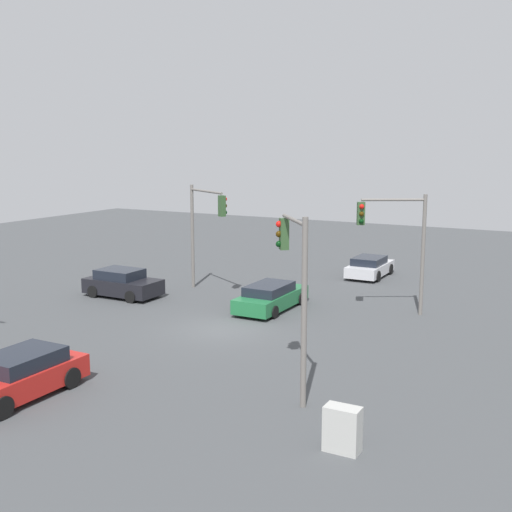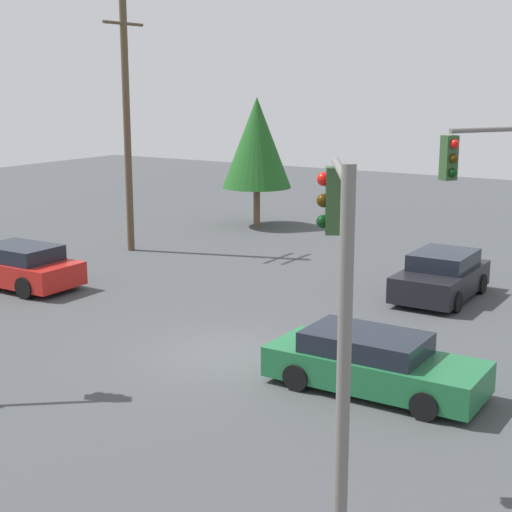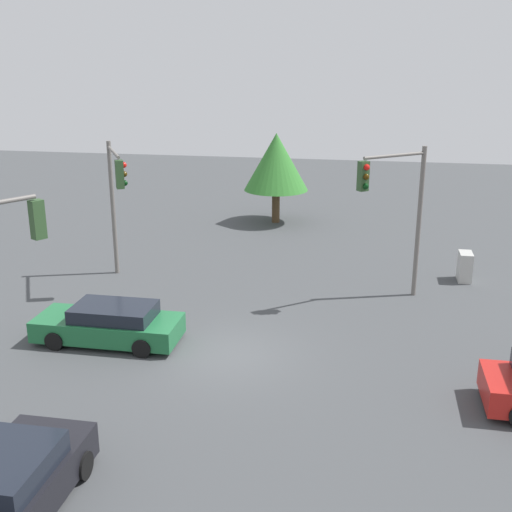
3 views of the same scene
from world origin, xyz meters
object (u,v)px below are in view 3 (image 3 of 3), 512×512
at_px(sedan_dark, 12,483).
at_px(sedan_green, 110,324).
at_px(electrical_cabinet, 465,267).
at_px(traffic_signal_main, 397,199).
at_px(traffic_signal_cross, 116,190).

relative_size(sedan_dark, sedan_green, 0.85).
distance_m(sedan_dark, electrical_cabinet, 19.71).
relative_size(traffic_signal_main, traffic_signal_cross, 1.03).
xyz_separation_m(sedan_dark, electrical_cabinet, (-16.42, 10.90, -0.09)).
relative_size(sedan_green, traffic_signal_cross, 0.83).
bearing_deg(sedan_green, sedan_dark, -171.02).
bearing_deg(sedan_green, traffic_signal_cross, 18.17).
xyz_separation_m(sedan_dark, traffic_signal_cross, (-13.70, -3.11, 3.17)).
xyz_separation_m(traffic_signal_main, electrical_cabinet, (-2.82, 3.05, -3.35)).
xyz_separation_m(sedan_green, electrical_cabinet, (-8.30, 12.19, -0.02)).
bearing_deg(traffic_signal_cross, traffic_signal_main, 60.01).
height_order(sedan_green, traffic_signal_main, traffic_signal_main).
bearing_deg(traffic_signal_main, traffic_signal_cross, -39.18).
relative_size(sedan_green, electrical_cabinet, 3.87).
bearing_deg(traffic_signal_main, electrical_cabinet, -175.93).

